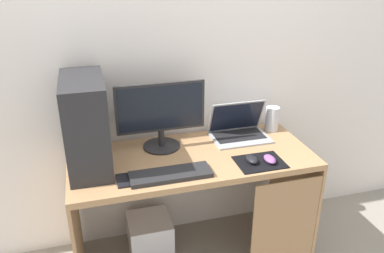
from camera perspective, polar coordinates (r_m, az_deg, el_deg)
name	(u,v)px	position (r m, az deg, el deg)	size (l,w,h in m)	color
wall_back	(177,41)	(2.32, -2.25, 12.32)	(4.00, 0.05, 2.60)	silver
desk	(196,179)	(2.28, 0.52, -7.64)	(1.37, 0.60, 0.72)	#A37A51
pc_tower	(86,124)	(2.07, -15.19, 0.34)	(0.21, 0.44, 0.49)	#232326
monitor	(161,115)	(2.22, -4.58, 1.69)	(0.51, 0.22, 0.40)	#232326
laptop	(239,130)	(2.43, 6.83, -0.51)	(0.35, 0.25, 0.23)	#9EA3A8
speaker	(272,119)	(2.54, 11.61, 1.09)	(0.09, 0.09, 0.16)	#B7BCC6
keyboard	(171,174)	(2.01, -3.14, -7.01)	(0.42, 0.14, 0.02)	#232326
mousepad	(260,162)	(2.17, 9.88, -5.15)	(0.26, 0.20, 0.01)	black
mouse_left	(252,159)	(2.15, 8.71, -4.75)	(0.06, 0.10, 0.03)	black
mouse_right	(270,159)	(2.17, 11.28, -4.69)	(0.06, 0.10, 0.03)	#8C4C99
cell_phone	(124,180)	(2.00, -9.95, -7.77)	(0.07, 0.13, 0.01)	black
subwoofer	(150,236)	(2.58, -6.16, -15.68)	(0.26, 0.26, 0.26)	silver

